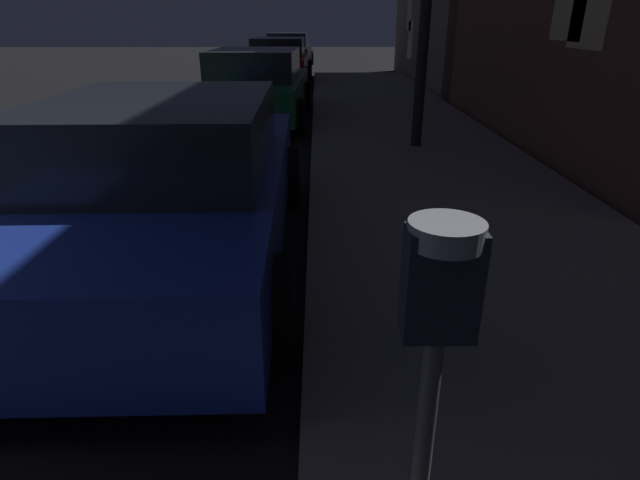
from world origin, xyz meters
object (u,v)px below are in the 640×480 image
(car_blue, at_px, (171,184))
(car_green, at_px, (256,86))
(car_black, at_px, (289,50))
(car_red, at_px, (279,62))
(parking_meter, at_px, (435,339))

(car_blue, bearing_deg, car_green, 90.01)
(car_blue, relative_size, car_black, 1.01)
(car_black, bearing_deg, car_blue, -89.99)
(car_red, bearing_deg, parking_meter, -84.64)
(parking_meter, relative_size, car_black, 0.30)
(car_green, height_order, car_red, same)
(car_green, bearing_deg, car_blue, -89.99)
(car_blue, height_order, car_red, same)
(parking_meter, relative_size, car_red, 0.32)
(car_black, bearing_deg, car_green, -90.00)
(car_green, bearing_deg, car_black, 90.00)
(parking_meter, xyz_separation_m, car_black, (-1.55, 22.86, -0.50))
(car_blue, relative_size, car_red, 1.08)
(car_green, xyz_separation_m, car_red, (0.00, 6.79, -0.01))
(car_blue, xyz_separation_m, car_black, (-0.00, 19.85, -0.00))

